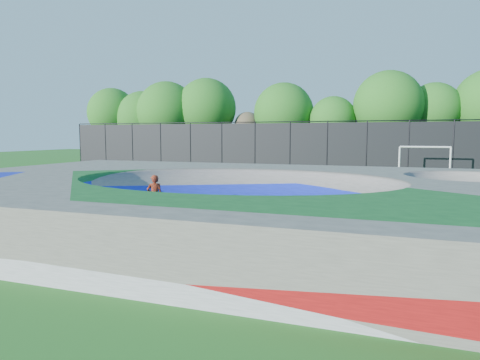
% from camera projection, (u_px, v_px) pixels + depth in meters
% --- Properties ---
extents(ground, '(120.00, 120.00, 0.00)m').
position_uv_depth(ground, '(235.00, 222.00, 14.36)').
color(ground, '#1F5F1A').
rests_on(ground, ground).
extents(skate_deck, '(22.00, 14.00, 1.50)m').
position_uv_depth(skate_deck, '(235.00, 200.00, 14.28)').
color(skate_deck, gray).
rests_on(skate_deck, ground).
extents(skater, '(0.67, 0.61, 1.53)m').
position_uv_depth(skater, '(155.00, 196.00, 15.12)').
color(skater, red).
rests_on(skater, ground).
extents(skateboard, '(0.80, 0.53, 0.05)m').
position_uv_depth(skateboard, '(155.00, 217.00, 15.20)').
color(skateboard, black).
rests_on(skateboard, ground).
extents(soccer_goal, '(3.30, 0.12, 2.18)m').
position_uv_depth(soccer_goal, '(425.00, 156.00, 28.94)').
color(soccer_goal, silver).
rests_on(soccer_goal, ground).
extents(fence, '(48.09, 0.09, 4.04)m').
position_uv_depth(fence, '(327.00, 146.00, 33.80)').
color(fence, black).
rests_on(fence, ground).
extents(treeline, '(52.91, 8.15, 8.74)m').
position_uv_depth(treeline, '(329.00, 110.00, 38.24)').
color(treeline, '#473823').
rests_on(treeline, ground).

